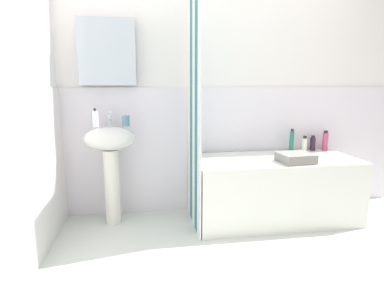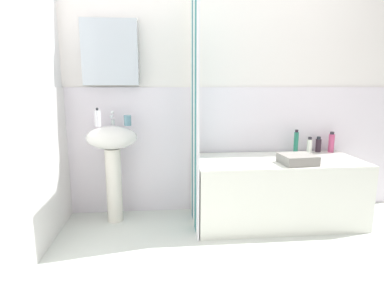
# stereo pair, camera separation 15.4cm
# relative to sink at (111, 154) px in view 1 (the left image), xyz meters

# --- Properties ---
(ground_plane) EXTENTS (4.80, 5.60, 0.04)m
(ground_plane) POSITION_rel_sink_xyz_m (1.10, -1.03, -0.66)
(ground_plane) COLOR silver
(wall_back_tiled) EXTENTS (3.60, 0.18, 2.40)m
(wall_back_tiled) POSITION_rel_sink_xyz_m (1.03, 0.23, 0.50)
(wall_back_tiled) COLOR white
(wall_back_tiled) RESTS_ON ground_plane
(wall_left_tiled) EXTENTS (0.07, 1.81, 2.40)m
(wall_left_tiled) POSITION_rel_sink_xyz_m (-0.47, -0.69, 0.48)
(wall_left_tiled) COLOR white
(wall_left_tiled) RESTS_ON ground_plane
(sink) EXTENTS (0.44, 0.34, 0.87)m
(sink) POSITION_rel_sink_xyz_m (0.00, 0.00, 0.00)
(sink) COLOR silver
(sink) RESTS_ON ground_plane
(faucet) EXTENTS (0.03, 0.12, 0.12)m
(faucet) POSITION_rel_sink_xyz_m (0.00, 0.08, 0.29)
(faucet) COLOR silver
(faucet) RESTS_ON sink
(soap_dispenser) EXTENTS (0.05, 0.05, 0.16)m
(soap_dispenser) POSITION_rel_sink_xyz_m (-0.11, 0.01, 0.30)
(soap_dispenser) COLOR white
(soap_dispenser) RESTS_ON sink
(toothbrush_cup) EXTENTS (0.06, 0.06, 0.09)m
(toothbrush_cup) POSITION_rel_sink_xyz_m (0.14, 0.03, 0.28)
(toothbrush_cup) COLOR slate
(toothbrush_cup) RESTS_ON sink
(bathtub) EXTENTS (1.45, 0.65, 0.57)m
(bathtub) POSITION_rel_sink_xyz_m (1.45, -0.13, -0.35)
(bathtub) COLOR white
(bathtub) RESTS_ON ground_plane
(shower_curtain) EXTENTS (0.01, 0.65, 2.00)m
(shower_curtain) POSITION_rel_sink_xyz_m (0.71, -0.13, 0.36)
(shower_curtain) COLOR white
(shower_curtain) RESTS_ON ground_plane
(shampoo_bottle) EXTENTS (0.05, 0.05, 0.20)m
(shampoo_bottle) POSITION_rel_sink_xyz_m (2.08, 0.11, 0.03)
(shampoo_bottle) COLOR #BF4572
(shampoo_bottle) RESTS_ON bathtub
(lotion_bottle) EXTENTS (0.05, 0.05, 0.15)m
(lotion_bottle) POSITION_rel_sink_xyz_m (1.96, 0.13, 0.01)
(lotion_bottle) COLOR #30212C
(lotion_bottle) RESTS_ON bathtub
(conditioner_bottle) EXTENTS (0.05, 0.05, 0.16)m
(conditioner_bottle) POSITION_rel_sink_xyz_m (1.85, 0.09, 0.01)
(conditioner_bottle) COLOR white
(conditioner_bottle) RESTS_ON bathtub
(body_wash_bottle) EXTENTS (0.04, 0.04, 0.23)m
(body_wash_bottle) POSITION_rel_sink_xyz_m (1.71, 0.09, 0.05)
(body_wash_bottle) COLOR #23735B
(body_wash_bottle) RESTS_ON bathtub
(towel_folded) EXTENTS (0.29, 0.26, 0.08)m
(towel_folded) POSITION_rel_sink_xyz_m (1.56, -0.30, -0.02)
(towel_folded) COLOR gray
(towel_folded) RESTS_ON bathtub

